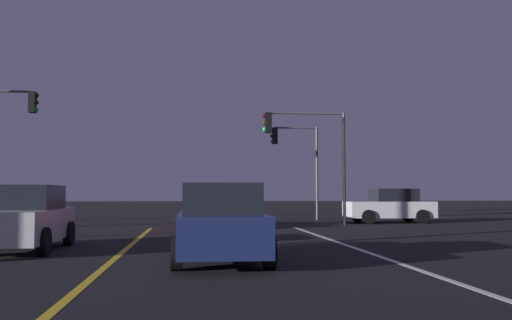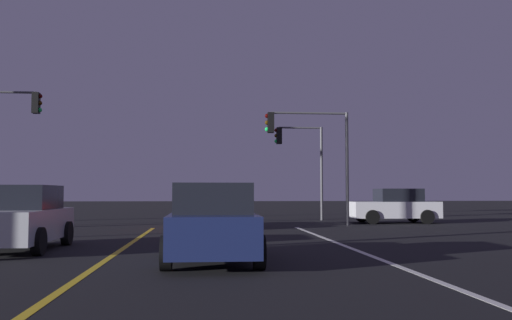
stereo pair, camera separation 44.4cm
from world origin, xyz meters
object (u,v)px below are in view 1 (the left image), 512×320
car_crossing_side (390,206)px  traffic_light_near_right (304,140)px  car_lead_same_lane (220,224)px  car_ahead_far (206,208)px  traffic_light_far_right (294,151)px  car_oncoming (23,219)px

car_crossing_side → traffic_light_near_right: 6.24m
car_crossing_side → car_lead_same_lane: bearing=57.9°
car_ahead_far → car_lead_same_lane: 11.87m
car_lead_same_lane → traffic_light_near_right: (4.33, 12.19, 3.03)m
traffic_light_near_right → traffic_light_far_right: 5.53m
car_ahead_far → car_oncoming: size_ratio=1.00×
car_crossing_side → traffic_light_far_right: size_ratio=0.84×
car_lead_same_lane → car_ahead_far: bearing=0.1°
car_oncoming → traffic_light_near_right: traffic_light_near_right is taller
traffic_light_near_right → car_lead_same_lane: bearing=70.4°
car_lead_same_lane → traffic_light_near_right: traffic_light_near_right is taller
car_ahead_far → car_oncoming: 10.20m
car_crossing_side → traffic_light_far_right: bearing=-35.4°
car_ahead_far → traffic_light_near_right: (4.35, 0.32, 3.03)m
car_oncoming → car_crossing_side: (14.21, 11.67, 0.00)m
car_ahead_far → car_crossing_side: same height
car_ahead_far → car_oncoming: bearing=150.7°
car_ahead_far → car_oncoming: same height
car_oncoming → traffic_light_far_right: size_ratio=0.84×
car_ahead_far → traffic_light_far_right: bearing=-40.3°
car_lead_same_lane → car_crossing_side: bearing=-32.1°
car_crossing_side → traffic_light_far_right: 6.03m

